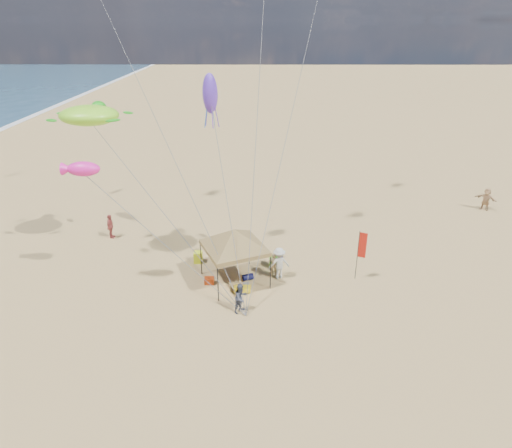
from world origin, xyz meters
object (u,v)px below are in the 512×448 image
(person_near_b, at_px, (241,298))
(person_near_c, at_px, (279,263))
(cooler_red, at_px, (209,281))
(chair_green, at_px, (274,261))
(canopy_tent, at_px, (234,231))
(person_far_c, at_px, (486,199))
(cooler_blue, at_px, (278,256))
(chair_yellow, at_px, (198,257))
(person_far_a, at_px, (110,226))
(feather_flag, at_px, (361,248))
(person_near_a, at_px, (274,265))
(beach_cart, at_px, (242,289))

(person_near_b, distance_m, person_near_c, 3.89)
(cooler_red, xyz_separation_m, chair_green, (3.70, 1.98, 0.16))
(canopy_tent, relative_size, chair_green, 8.03)
(person_near_b, height_order, person_far_c, person_far_c)
(cooler_blue, bearing_deg, chair_yellow, -174.06)
(cooler_blue, xyz_separation_m, person_far_a, (-11.31, 2.89, 0.66))
(feather_flag, bearing_deg, chair_yellow, 168.39)
(cooler_blue, bearing_deg, person_near_a, -99.46)
(feather_flag, height_order, person_near_c, feather_flag)
(person_near_c, relative_size, person_far_a, 1.12)
(feather_flag, xyz_separation_m, chair_green, (-4.82, 1.46, -1.68))
(chair_green, xyz_separation_m, person_near_a, (-0.05, -1.19, 0.43))
(canopy_tent, distance_m, feather_flag, 7.17)
(cooler_red, distance_m, chair_yellow, 2.63)
(chair_green, bearing_deg, chair_yellow, 174.11)
(chair_green, xyz_separation_m, beach_cart, (-1.81, -2.84, -0.15))
(chair_green, height_order, person_near_a, person_near_a)
(cooler_red, relative_size, beach_cart, 0.60)
(canopy_tent, distance_m, beach_cart, 3.19)
(canopy_tent, height_order, person_near_c, canopy_tent)
(person_near_a, distance_m, person_far_a, 12.06)
(cooler_red, bearing_deg, beach_cart, -24.38)
(canopy_tent, height_order, beach_cart, canopy_tent)
(person_near_a, height_order, person_far_a, person_far_a)
(chair_yellow, height_order, person_far_c, person_far_c)
(cooler_red, bearing_deg, person_near_a, 12.19)
(cooler_red, height_order, chair_yellow, chair_yellow)
(beach_cart, xyz_separation_m, person_near_b, (-0.00, -1.77, 0.61))
(beach_cart, height_order, person_near_b, person_near_b)
(cooler_red, distance_m, person_far_c, 23.36)
(person_near_a, bearing_deg, person_far_c, -148.05)
(cooler_red, relative_size, person_near_b, 0.34)
(chair_yellow, xyz_separation_m, person_near_c, (4.89, -1.80, 0.61))
(beach_cart, bearing_deg, person_near_b, -90.03)
(beach_cart, xyz_separation_m, person_near_c, (2.07, 1.52, 0.76))
(cooler_blue, relative_size, chair_green, 0.77)
(feather_flag, relative_size, person_near_c, 1.58)
(person_near_b, bearing_deg, feather_flag, -22.38)
(cooler_red, bearing_deg, person_far_a, 141.21)
(feather_flag, bearing_deg, person_near_a, 176.76)
(person_near_c, bearing_deg, cooler_red, -4.86)
(person_near_a, relative_size, person_near_c, 0.81)
(chair_yellow, relative_size, person_near_a, 0.45)
(cooler_blue, bearing_deg, person_far_c, 25.78)
(chair_green, bearing_deg, cooler_blue, 72.28)
(person_near_b, bearing_deg, person_near_a, 14.99)
(beach_cart, bearing_deg, chair_yellow, 130.41)
(beach_cart, bearing_deg, chair_green, 57.51)
(cooler_blue, height_order, person_far_c, person_far_c)
(chair_green, relative_size, person_far_c, 0.39)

